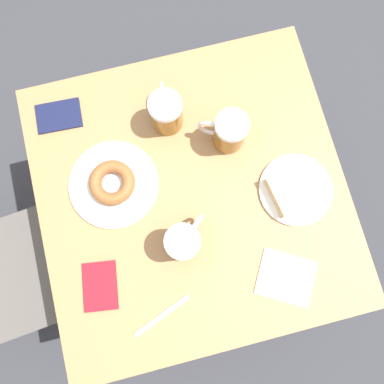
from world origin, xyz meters
TOP-DOWN VIEW (x-y plane):
  - ground_plane at (0.00, 0.00)m, footprint 8.00×8.00m
  - table at (0.00, 0.00)m, footprint 0.84×0.84m
  - plate_with_cake at (-0.06, -0.28)m, footprint 0.20×0.20m
  - plate_with_donut at (0.08, 0.20)m, footprint 0.25×0.25m
  - beer_mug_left at (0.13, -0.13)m, footprint 0.09×0.13m
  - beer_mug_center at (-0.13, 0.05)m, footprint 0.10×0.11m
  - beer_mug_right at (0.22, 0.02)m, footprint 0.13×0.09m
  - napkin_folded at (-0.28, -0.18)m, footprint 0.18×0.18m
  - fork at (-0.29, 0.15)m, footprint 0.07×0.16m
  - passport_near_edge at (-0.18, 0.29)m, footprint 0.14×0.10m
  - passport_far_edge at (0.31, 0.31)m, footprint 0.09×0.13m

SIDE VIEW (x-z plane):
  - ground_plane at x=0.00m, z-range 0.00..0.00m
  - table at x=0.00m, z-range 0.30..1.02m
  - fork at x=-0.29m, z-range 0.73..0.73m
  - napkin_folded at x=-0.28m, z-range 0.73..0.73m
  - passport_near_edge at x=-0.18m, z-range 0.73..0.73m
  - passport_far_edge at x=0.31m, z-range 0.73..0.73m
  - plate_with_donut at x=0.08m, z-range 0.72..0.77m
  - plate_with_cake at x=-0.06m, z-range 0.72..0.77m
  - beer_mug_left at x=0.13m, z-range 0.73..0.85m
  - beer_mug_center at x=-0.13m, z-range 0.73..0.85m
  - beer_mug_right at x=0.22m, z-range 0.73..0.85m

